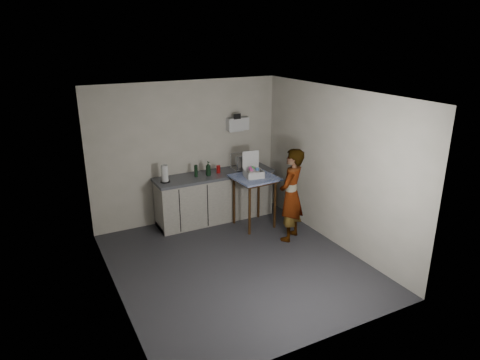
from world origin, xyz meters
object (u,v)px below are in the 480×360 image
standing_man (291,195)px  dark_bottle (196,171)px  soda_can (218,169)px  dish_rack (243,165)px  paper_towel (165,174)px  bakery_box (253,171)px  kitchen_counter (215,198)px  soap_bottle (208,169)px  side_table (254,183)px

standing_man → dark_bottle: bearing=-83.5°
soda_can → dish_rack: 0.52m
paper_towel → bakery_box: bearing=-20.8°
kitchen_counter → soap_bottle: (-0.14, -0.05, 0.62)m
bakery_box → kitchen_counter: bearing=139.8°
side_table → bakery_box: bearing=124.8°
soap_bottle → soda_can: soap_bottle is taller
kitchen_counter → dark_bottle: size_ratio=10.34×
paper_towel → dark_bottle: bearing=2.4°
soda_can → paper_towel: (-1.04, -0.04, 0.07)m
standing_man → bakery_box: standing_man is taller
side_table → standing_man: (0.29, -0.74, -0.03)m
kitchen_counter → dark_bottle: dark_bottle is taller
standing_man → side_table: bearing=-103.2°
soda_can → bakery_box: (0.41, -0.59, 0.07)m
standing_man → paper_towel: (-1.76, 1.32, 0.25)m
dark_bottle → dish_rack: bearing=2.1°
kitchen_counter → paper_towel: 1.14m
kitchen_counter → dark_bottle: bearing=-179.9°
kitchen_counter → bakery_box: size_ratio=5.14×
paper_towel → soap_bottle: bearing=-1.9°
dark_bottle → bakery_box: bearing=-33.8°
dish_rack → standing_man: bearing=-81.9°
dark_bottle → soda_can: bearing=1.9°
paper_towel → bakery_box: (1.45, -0.55, -0.01)m
standing_man → soda_can: bearing=-96.7°
standing_man → dark_bottle: standing_man is taller
standing_man → bakery_box: 0.86m
side_table → bakery_box: bakery_box is taller
dark_bottle → dish_rack: size_ratio=0.51×
kitchen_counter → side_table: size_ratio=2.36×
soap_bottle → bakery_box: bearing=-39.3°
kitchen_counter → standing_man: bearing=-58.8°
paper_towel → bakery_box: bakery_box is taller
kitchen_counter → paper_towel: bearing=-178.5°
side_table → soap_bottle: size_ratio=3.56×
side_table → dish_rack: size_ratio=2.23×
soap_bottle → dish_rack: (0.75, 0.09, -0.07)m
side_table → dark_bottle: size_ratio=4.39×
dish_rack → bakery_box: size_ratio=0.98×
paper_towel → dish_rack: 1.57m
dish_rack → bakery_box: bearing=-100.3°
soap_bottle → dark_bottle: soap_bottle is taller
soda_can → paper_towel: bearing=-177.8°
dark_bottle → bakery_box: size_ratio=0.50×
soap_bottle → soda_can: (0.23, 0.07, -0.06)m
kitchen_counter → side_table: bearing=-49.1°
dark_bottle → standing_man: bearing=-48.9°
side_table → paper_towel: size_ratio=3.10×
side_table → soda_can: (-0.43, 0.61, 0.15)m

